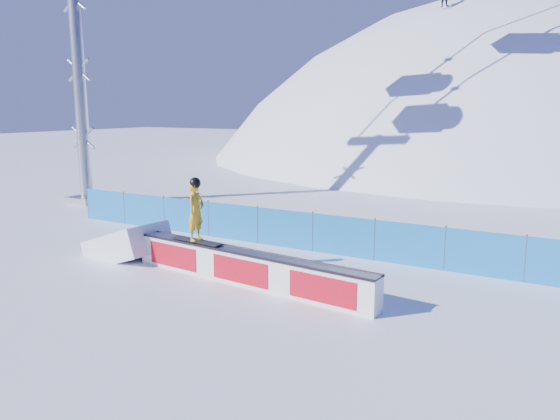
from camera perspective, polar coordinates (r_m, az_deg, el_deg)
The scene contains 6 objects.
ground at distance 12.70m, azimuth -1.86°, elevation -9.49°, with size 160.00×160.00×0.00m, color white.
snow_hill at distance 57.04m, azimuth 21.94°, elevation -13.20°, with size 64.00×64.00×64.00m.
safety_fence at distance 16.35m, azimuth 6.55°, elevation -2.72°, with size 22.05×0.05×1.30m.
rail_box at distance 13.70m, azimuth -3.59°, elevation -6.08°, with size 7.27×1.18×0.87m.
snow_ramp at distance 16.95m, azimuth -15.58°, elevation -4.67°, with size 2.30×1.53×0.86m, color white, non-canonical shape.
snowboarder at distance 14.49m, azimuth -8.78°, elevation -0.03°, with size 1.66×0.61×1.71m.
Camera 1 is at (6.35, -10.08, 4.39)m, focal length 35.00 mm.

